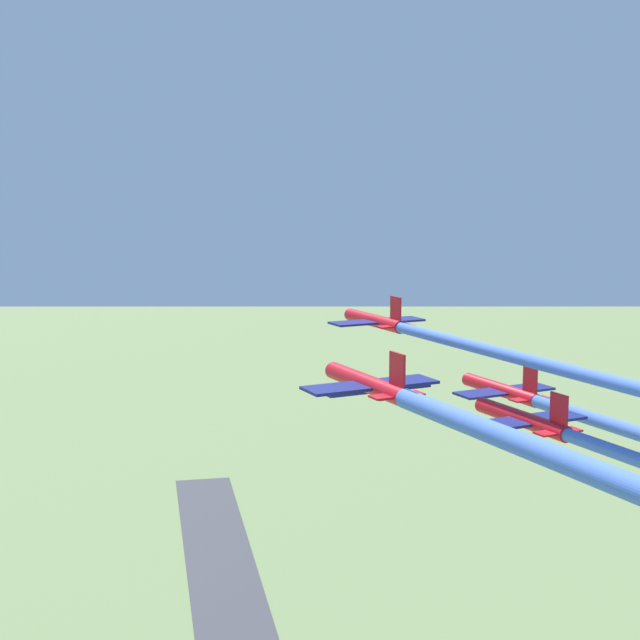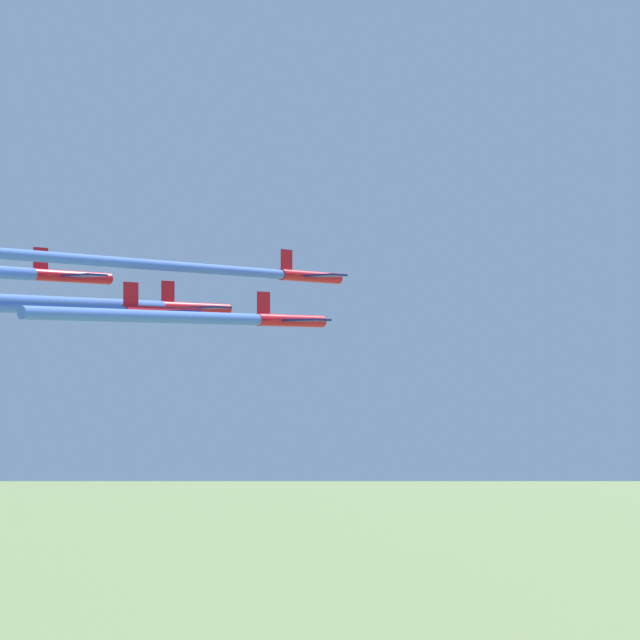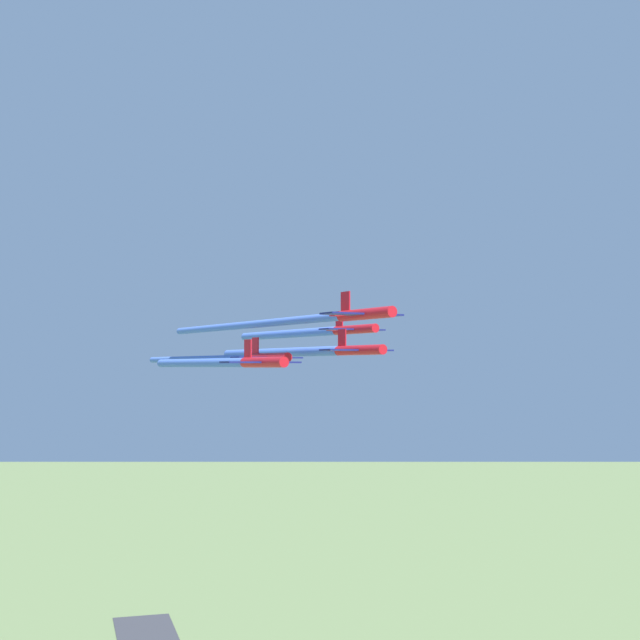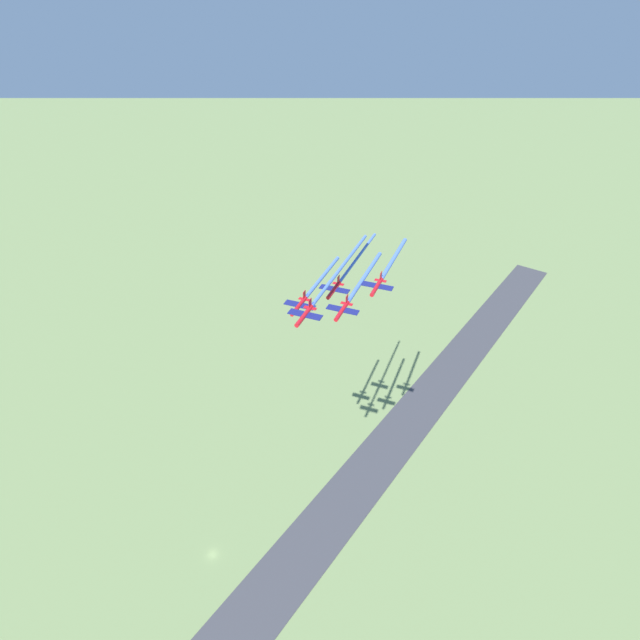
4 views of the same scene
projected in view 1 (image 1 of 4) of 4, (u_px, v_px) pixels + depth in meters
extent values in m
cylinder|color=red|center=(374.00, 321.00, 91.78)|extent=(8.92, 7.95, 1.30)
cube|color=navy|center=(377.00, 321.00, 91.15)|extent=(8.65, 9.39, 0.21)
cube|color=red|center=(396.00, 310.00, 87.65)|extent=(1.54, 1.36, 2.61)
cube|color=red|center=(395.00, 326.00, 87.87)|extent=(3.46, 3.72, 0.14)
cylinder|color=red|center=(370.00, 387.00, 78.54)|extent=(8.92, 7.95, 1.30)
cube|color=navy|center=(374.00, 388.00, 77.91)|extent=(8.65, 9.39, 0.21)
cube|color=red|center=(396.00, 378.00, 74.41)|extent=(1.54, 1.36, 2.61)
cube|color=red|center=(396.00, 397.00, 74.64)|extent=(3.46, 3.72, 0.14)
cylinder|color=red|center=(500.00, 389.00, 84.89)|extent=(8.92, 7.95, 1.30)
cube|color=navy|center=(504.00, 391.00, 84.26)|extent=(8.65, 9.39, 0.21)
cube|color=red|center=(530.00, 381.00, 80.76)|extent=(1.54, 1.36, 2.61)
cube|color=red|center=(530.00, 399.00, 80.99)|extent=(3.46, 3.72, 0.14)
cylinder|color=red|center=(366.00, 383.00, 64.29)|extent=(8.92, 7.95, 1.30)
cube|color=navy|center=(371.00, 385.00, 63.65)|extent=(8.65, 9.39, 0.21)
cube|color=red|center=(397.00, 372.00, 60.15)|extent=(1.54, 1.36, 2.61)
cube|color=red|center=(397.00, 395.00, 60.38)|extent=(3.46, 3.72, 0.14)
cylinder|color=red|center=(521.00, 419.00, 71.00)|extent=(8.92, 7.95, 1.30)
cube|color=navy|center=(527.00, 421.00, 70.37)|extent=(8.65, 9.39, 0.21)
cube|color=red|center=(559.00, 411.00, 66.87)|extent=(1.54, 1.36, 2.61)
cube|color=red|center=(558.00, 432.00, 67.10)|extent=(3.46, 3.72, 0.14)
cylinder|color=#4C72D8|center=(588.00, 376.00, 63.80)|extent=(40.18, 34.87, 1.06)
cylinder|color=#4C72D8|center=(544.00, 456.00, 57.84)|extent=(28.00, 24.42, 1.34)
cylinder|color=#4C72D8|center=(566.00, 462.00, 45.39)|extent=(24.93, 21.77, 1.34)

